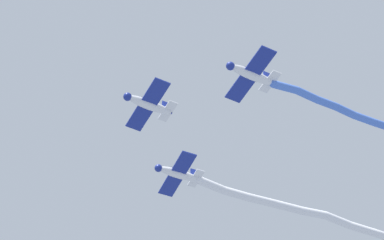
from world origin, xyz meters
The scene contains 5 objects.
airplane_lead centered at (5.49, -5.48, 61.43)m, with size 5.40×6.95×1.75m.
airplane_left_wing centered at (8.53, -15.40, 61.43)m, with size 5.40×6.96×1.75m.
smoke_trail_left_wing centered at (22.14, -21.25, 61.92)m, with size 23.80×9.88×1.72m.
airplane_right_wing centered at (15.04, -1.40, 61.73)m, with size 5.34×6.83×1.75m.
smoke_trail_right_wing centered at (27.52, -8.77, 61.00)m, with size 21.42×13.38×2.46m.
Camera 1 is at (-31.27, -39.81, 5.26)m, focal length 73.36 mm.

